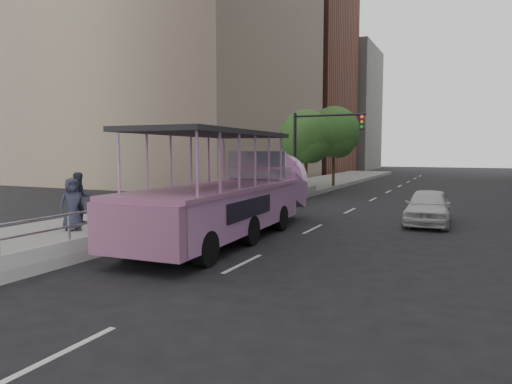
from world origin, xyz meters
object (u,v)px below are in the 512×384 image
(pedestrian_mid, at_px, (80,198))
(traffic_signal, at_px, (315,142))
(car, at_px, (428,207))
(parking_sign, at_px, (239,179))
(pedestrian_far, at_px, (72,204))
(duck_boat, at_px, (233,198))
(street_tree_near, at_px, (307,139))
(street_tree_far, at_px, (335,134))

(pedestrian_mid, height_order, traffic_signal, traffic_signal)
(car, xyz_separation_m, parking_sign, (-7.89, -1.62, 1.03))
(car, xyz_separation_m, pedestrian_far, (-10.70, -8.52, 0.47))
(pedestrian_far, bearing_deg, traffic_signal, 9.00)
(duck_boat, bearing_deg, traffic_signal, 93.03)
(pedestrian_mid, xyz_separation_m, pedestrian_far, (0.88, -1.18, -0.06))
(pedestrian_mid, distance_m, traffic_signal, 13.82)
(pedestrian_far, height_order, street_tree_near, street_tree_near)
(street_tree_near, bearing_deg, traffic_signal, -65.02)
(parking_sign, relative_size, street_tree_near, 0.49)
(duck_boat, xyz_separation_m, street_tree_far, (-1.98, 20.49, 2.96))
(pedestrian_far, distance_m, traffic_signal, 14.66)
(parking_sign, xyz_separation_m, street_tree_near, (-0.32, 10.41, 2.06))
(traffic_signal, distance_m, street_tree_far, 9.57)
(parking_sign, distance_m, street_tree_near, 10.62)
(car, relative_size, pedestrian_far, 2.37)
(car, relative_size, pedestrian_mid, 2.22)
(parking_sign, relative_size, traffic_signal, 0.54)
(pedestrian_mid, distance_m, parking_sign, 6.82)
(traffic_signal, height_order, street_tree_far, street_tree_far)
(pedestrian_mid, bearing_deg, street_tree_near, 14.39)
(pedestrian_mid, bearing_deg, car, -31.46)
(pedestrian_far, xyz_separation_m, traffic_signal, (4.09, 13.88, 2.30))
(parking_sign, bearing_deg, pedestrian_mid, -122.84)
(duck_boat, distance_m, traffic_signal, 11.28)
(car, distance_m, pedestrian_mid, 13.71)
(parking_sign, distance_m, traffic_signal, 7.31)
(duck_boat, height_order, parking_sign, duck_boat)
(duck_boat, distance_m, street_tree_near, 14.86)
(car, bearing_deg, parking_sign, -169.39)
(parking_sign, bearing_deg, street_tree_far, 90.42)
(car, bearing_deg, traffic_signal, 139.95)
(car, distance_m, street_tree_near, 12.42)
(duck_boat, height_order, street_tree_far, street_tree_far)
(duck_boat, xyz_separation_m, pedestrian_far, (-4.67, -2.82, -0.15))
(pedestrian_far, distance_m, parking_sign, 7.47)
(duck_boat, xyz_separation_m, parking_sign, (-1.86, 4.08, 0.40))
(parking_sign, bearing_deg, pedestrian_far, -112.15)
(duck_boat, height_order, pedestrian_mid, duck_boat)
(pedestrian_mid, bearing_deg, parking_sign, -6.64)
(duck_boat, height_order, traffic_signal, traffic_signal)
(car, bearing_deg, street_tree_far, 117.45)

